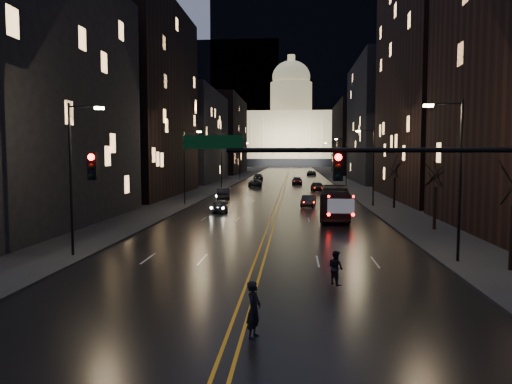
% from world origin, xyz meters
% --- Properties ---
extents(ground, '(900.00, 900.00, 0.00)m').
position_xyz_m(ground, '(0.00, 0.00, 0.00)').
color(ground, black).
rests_on(ground, ground).
extents(road, '(20.00, 320.00, 0.02)m').
position_xyz_m(road, '(0.00, 130.00, 0.01)').
color(road, black).
rests_on(road, ground).
extents(sidewalk_left, '(8.00, 320.00, 0.16)m').
position_xyz_m(sidewalk_left, '(-14.00, 130.00, 0.08)').
color(sidewalk_left, black).
rests_on(sidewalk_left, ground).
extents(sidewalk_right, '(8.00, 320.00, 0.16)m').
position_xyz_m(sidewalk_right, '(14.00, 130.00, 0.08)').
color(sidewalk_right, black).
rests_on(sidewalk_right, ground).
extents(center_line, '(0.62, 320.00, 0.01)m').
position_xyz_m(center_line, '(0.00, 130.00, 0.03)').
color(center_line, orange).
rests_on(center_line, road).
extents(building_left_near, '(12.00, 28.00, 22.00)m').
position_xyz_m(building_left_near, '(-21.00, 22.00, 11.00)').
color(building_left_near, black).
rests_on(building_left_near, ground).
extents(building_left_mid, '(12.00, 30.00, 28.00)m').
position_xyz_m(building_left_mid, '(-21.00, 54.00, 14.00)').
color(building_left_mid, black).
rests_on(building_left_mid, ground).
extents(building_left_far, '(12.00, 34.00, 20.00)m').
position_xyz_m(building_left_far, '(-21.00, 92.00, 10.00)').
color(building_left_far, black).
rests_on(building_left_far, ground).
extents(building_left_dist, '(12.00, 40.00, 24.00)m').
position_xyz_m(building_left_dist, '(-21.00, 140.00, 12.00)').
color(building_left_dist, black).
rests_on(building_left_dist, ground).
extents(building_right_tall, '(12.00, 30.00, 38.00)m').
position_xyz_m(building_right_tall, '(21.00, 50.00, 19.00)').
color(building_right_tall, black).
rests_on(building_right_tall, ground).
extents(building_right_mid, '(12.00, 34.00, 26.00)m').
position_xyz_m(building_right_mid, '(21.00, 92.00, 13.00)').
color(building_right_mid, black).
rests_on(building_right_mid, ground).
extents(building_right_dist, '(12.00, 40.00, 22.00)m').
position_xyz_m(building_right_dist, '(21.00, 140.00, 11.00)').
color(building_right_dist, black).
rests_on(building_right_dist, ground).
extents(mountain_ridge, '(520.00, 60.00, 130.00)m').
position_xyz_m(mountain_ridge, '(40.00, 380.00, 65.00)').
color(mountain_ridge, black).
rests_on(mountain_ridge, ground).
extents(capitol, '(90.00, 50.00, 58.50)m').
position_xyz_m(capitol, '(0.00, 250.00, 17.15)').
color(capitol, black).
rests_on(capitol, ground).
extents(traffic_signal, '(17.29, 0.45, 7.00)m').
position_xyz_m(traffic_signal, '(5.91, -0.00, 5.10)').
color(traffic_signal, black).
rests_on(traffic_signal, ground).
extents(streetlamp_right_near, '(2.13, 0.25, 9.00)m').
position_xyz_m(streetlamp_right_near, '(10.81, 10.00, 5.08)').
color(streetlamp_right_near, black).
rests_on(streetlamp_right_near, ground).
extents(streetlamp_left_near, '(2.13, 0.25, 9.00)m').
position_xyz_m(streetlamp_left_near, '(-10.81, 10.00, 5.08)').
color(streetlamp_left_near, black).
rests_on(streetlamp_left_near, ground).
extents(streetlamp_right_mid, '(2.13, 0.25, 9.00)m').
position_xyz_m(streetlamp_right_mid, '(10.81, 40.00, 5.08)').
color(streetlamp_right_mid, black).
rests_on(streetlamp_right_mid, ground).
extents(streetlamp_left_mid, '(2.13, 0.25, 9.00)m').
position_xyz_m(streetlamp_left_mid, '(-10.81, 40.00, 5.08)').
color(streetlamp_left_mid, black).
rests_on(streetlamp_left_mid, ground).
extents(streetlamp_right_far, '(2.13, 0.25, 9.00)m').
position_xyz_m(streetlamp_right_far, '(10.81, 70.00, 5.08)').
color(streetlamp_right_far, black).
rests_on(streetlamp_right_far, ground).
extents(streetlamp_left_far, '(2.13, 0.25, 9.00)m').
position_xyz_m(streetlamp_left_far, '(-10.81, 70.00, 5.08)').
color(streetlamp_left_far, black).
rests_on(streetlamp_left_far, ground).
extents(streetlamp_right_dist, '(2.13, 0.25, 9.00)m').
position_xyz_m(streetlamp_right_dist, '(10.81, 100.00, 5.08)').
color(streetlamp_right_dist, black).
rests_on(streetlamp_right_dist, ground).
extents(streetlamp_left_dist, '(2.13, 0.25, 9.00)m').
position_xyz_m(streetlamp_left_dist, '(-10.81, 100.00, 5.08)').
color(streetlamp_left_dist, black).
rests_on(streetlamp_left_dist, ground).
extents(tree_right_mid, '(2.40, 2.40, 6.65)m').
position_xyz_m(tree_right_mid, '(13.00, 22.00, 4.53)').
color(tree_right_mid, black).
rests_on(tree_right_mid, ground).
extents(tree_right_far, '(2.40, 2.40, 6.65)m').
position_xyz_m(tree_right_far, '(13.00, 38.00, 4.53)').
color(tree_right_far, black).
rests_on(tree_right_far, ground).
extents(bus, '(3.36, 11.06, 3.04)m').
position_xyz_m(bus, '(5.80, 29.27, 1.52)').
color(bus, black).
rests_on(bus, ground).
extents(oncoming_car_a, '(2.11, 4.20, 1.37)m').
position_xyz_m(oncoming_car_a, '(-5.75, 33.33, 0.69)').
color(oncoming_car_a, black).
rests_on(oncoming_car_a, ground).
extents(oncoming_car_b, '(2.33, 5.01, 1.59)m').
position_xyz_m(oncoming_car_b, '(-7.49, 47.81, 0.79)').
color(oncoming_car_b, black).
rests_on(oncoming_car_b, ground).
extents(oncoming_car_c, '(2.63, 5.37, 1.47)m').
position_xyz_m(oncoming_car_c, '(-5.32, 74.64, 0.73)').
color(oncoming_car_c, black).
rests_on(oncoming_car_c, ground).
extents(oncoming_car_d, '(2.36, 5.49, 1.58)m').
position_xyz_m(oncoming_car_d, '(-6.50, 98.68, 0.79)').
color(oncoming_car_d, black).
rests_on(oncoming_car_d, ground).
extents(receding_car_a, '(1.91, 4.23, 1.35)m').
position_xyz_m(receding_car_a, '(3.58, 39.54, 0.67)').
color(receding_car_a, black).
rests_on(receding_car_a, ground).
extents(receding_car_b, '(2.44, 4.92, 1.61)m').
position_xyz_m(receding_car_b, '(5.75, 63.85, 0.81)').
color(receding_car_b, black).
rests_on(receding_car_b, ground).
extents(receding_car_c, '(2.11, 5.16, 1.50)m').
position_xyz_m(receding_car_c, '(2.50, 82.23, 0.75)').
color(receding_car_c, black).
rests_on(receding_car_c, ground).
extents(receding_car_d, '(2.81, 5.75, 1.57)m').
position_xyz_m(receding_car_d, '(6.81, 124.39, 0.79)').
color(receding_car_d, black).
rests_on(receding_car_d, ground).
extents(pedestrian_a, '(0.64, 0.80, 1.90)m').
position_xyz_m(pedestrian_a, '(0.65, -2.00, 0.95)').
color(pedestrian_a, black).
rests_on(pedestrian_a, ground).
extents(pedestrian_b, '(0.81, 0.88, 1.61)m').
position_xyz_m(pedestrian_b, '(3.89, 5.00, 0.80)').
color(pedestrian_b, black).
rests_on(pedestrian_b, ground).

